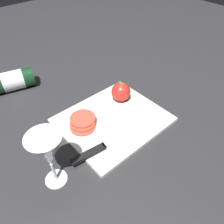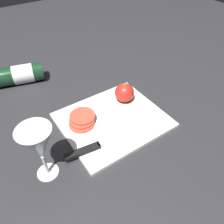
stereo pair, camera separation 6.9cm
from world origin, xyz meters
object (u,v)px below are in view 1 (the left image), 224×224
wine_glass (48,153)px  knife (98,150)px  whole_tomato (121,92)px  wine_bottle (6,82)px  tomato_slice_stack_near (83,122)px

wine_glass → knife: wine_glass is taller
wine_glass → whole_tomato: size_ratio=2.41×
wine_bottle → tomato_slice_stack_near: bearing=-74.5°
wine_glass → whole_tomato: 0.39m
wine_glass → tomato_slice_stack_near: bearing=32.7°
wine_bottle → wine_glass: size_ratio=1.83×
knife → whole_tomato: bearing=39.1°
tomato_slice_stack_near → wine_glass: bearing=-147.3°
whole_tomato → tomato_slice_stack_near: bearing=-175.0°
knife → tomato_slice_stack_near: bearing=83.7°
wine_bottle → tomato_slice_stack_near: size_ratio=3.28×
wine_bottle → tomato_slice_stack_near: 0.39m
wine_bottle → knife: size_ratio=1.08×
wine_bottle → wine_glass: wine_glass is taller
knife → tomato_slice_stack_near: size_ratio=3.04×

